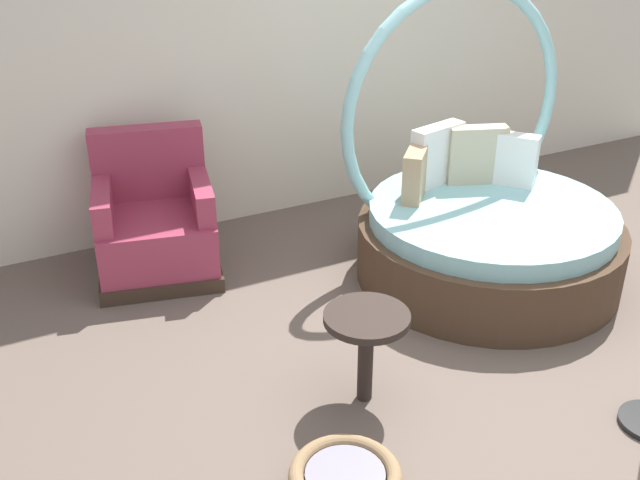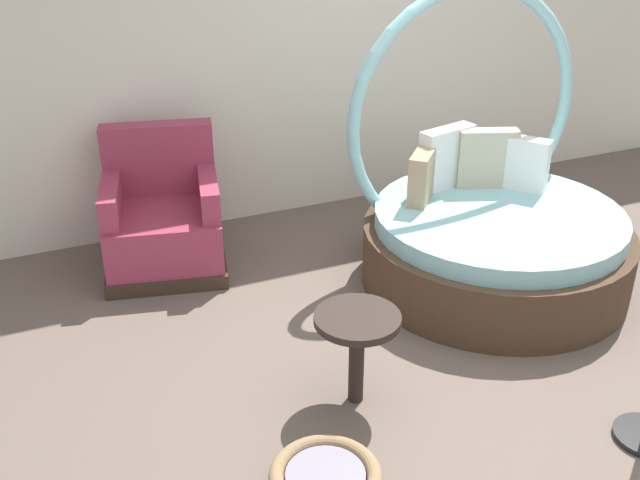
% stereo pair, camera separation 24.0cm
% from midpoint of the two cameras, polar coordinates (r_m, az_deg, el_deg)
% --- Properties ---
extents(ground_plane, '(8.00, 8.00, 0.02)m').
position_cam_midpoint_polar(ground_plane, '(4.33, 14.20, -9.92)').
color(ground_plane, '#66564C').
extents(back_wall, '(8.00, 0.12, 2.76)m').
position_cam_midpoint_polar(back_wall, '(5.79, 0.47, 15.47)').
color(back_wall, silver).
rests_on(back_wall, ground_plane).
extents(round_daybed, '(1.76, 1.76, 1.90)m').
position_cam_midpoint_polar(round_daybed, '(5.09, 14.23, 0.98)').
color(round_daybed, '#473323').
rests_on(round_daybed, ground_plane).
extents(red_armchair, '(0.95, 0.95, 0.94)m').
position_cam_midpoint_polar(red_armchair, '(5.20, -10.61, 1.45)').
color(red_armchair, '#38281E').
rests_on(red_armchair, ground_plane).
extents(pet_basket, '(0.51, 0.51, 0.13)m').
position_cam_midpoint_polar(pet_basket, '(3.49, 2.49, -17.92)').
color(pet_basket, '#8E704C').
rests_on(pet_basket, ground_plane).
extents(side_table, '(0.44, 0.44, 0.52)m').
position_cam_midpoint_polar(side_table, '(3.78, 4.70, -7.02)').
color(side_table, '#2D231E').
rests_on(side_table, ground_plane).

